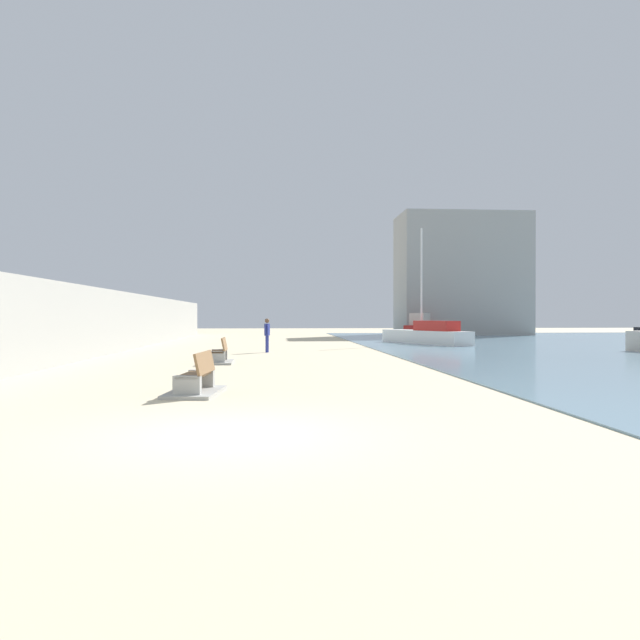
{
  "coord_description": "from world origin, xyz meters",
  "views": [
    {
      "loc": [
        0.69,
        -8.9,
        1.8
      ],
      "look_at": [
        2.56,
        15.7,
        1.64
      ],
      "focal_mm": 32.8,
      "sensor_mm": 36.0,
      "label": 1
    }
  ],
  "objects_px": {
    "bench_far": "(219,357)",
    "person_walking": "(267,333)",
    "boat_mid_bay": "(427,335)",
    "boat_far_left": "(422,328)",
    "bench_near": "(196,384)"
  },
  "relations": [
    {
      "from": "person_walking",
      "to": "boat_mid_bay",
      "type": "relative_size",
      "value": 0.22
    },
    {
      "from": "boat_far_left",
      "to": "bench_near",
      "type": "bearing_deg",
      "value": -112.05
    },
    {
      "from": "bench_near",
      "to": "bench_far",
      "type": "xyz_separation_m",
      "value": [
        -0.33,
        8.95,
        0.0
      ]
    },
    {
      "from": "person_walking",
      "to": "boat_far_left",
      "type": "height_order",
      "value": "boat_far_left"
    },
    {
      "from": "bench_near",
      "to": "bench_far",
      "type": "bearing_deg",
      "value": 92.11
    },
    {
      "from": "boat_mid_bay",
      "to": "boat_far_left",
      "type": "bearing_deg",
      "value": 77.2
    },
    {
      "from": "bench_far",
      "to": "boat_far_left",
      "type": "xyz_separation_m",
      "value": [
        14.59,
        26.26,
        0.55
      ]
    },
    {
      "from": "bench_near",
      "to": "boat_far_left",
      "type": "bearing_deg",
      "value": 67.95
    },
    {
      "from": "bench_near",
      "to": "person_walking",
      "type": "distance_m",
      "value": 15.47
    },
    {
      "from": "bench_near",
      "to": "boat_mid_bay",
      "type": "height_order",
      "value": "boat_mid_bay"
    },
    {
      "from": "bench_near",
      "to": "boat_mid_bay",
      "type": "distance_m",
      "value": 25.62
    },
    {
      "from": "bench_far",
      "to": "person_walking",
      "type": "bearing_deg",
      "value": 74.84
    },
    {
      "from": "bench_far",
      "to": "boat_far_left",
      "type": "distance_m",
      "value": 30.05
    },
    {
      "from": "bench_near",
      "to": "person_walking",
      "type": "relative_size",
      "value": 1.3
    },
    {
      "from": "bench_far",
      "to": "bench_near",
      "type": "bearing_deg",
      "value": -87.89
    }
  ]
}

